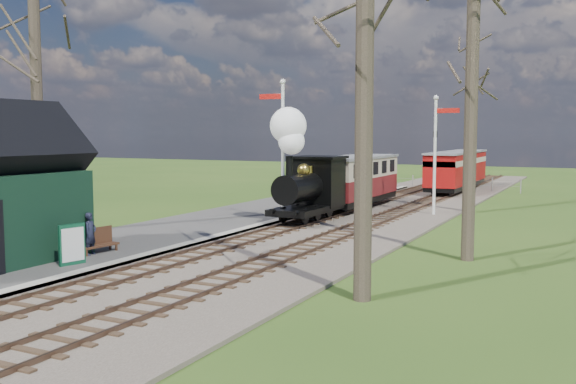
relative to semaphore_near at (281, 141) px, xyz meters
name	(u,v)px	position (x,y,z in m)	size (l,w,h in m)	color
distant_hills	(497,315)	(2.17, 48.38, -19.83)	(114.40, 48.00, 22.02)	#385B23
ballast_bed	(373,212)	(2.07, 6.00, -3.57)	(8.00, 60.00, 0.10)	brown
track_near	(349,210)	(0.77, 6.00, -3.52)	(1.60, 60.00, 0.15)	brown
track_far	(399,212)	(3.37, 6.00, -3.52)	(1.60, 60.00, 0.15)	brown
platform	(202,226)	(-2.73, -2.00, -3.52)	(5.00, 44.00, 0.20)	#474442
coping_strip	(249,229)	(-0.43, -2.00, -3.52)	(0.40, 44.00, 0.21)	#B2AD9E
semaphore_near	(281,141)	(0.00, 0.00, 0.00)	(1.22, 0.24, 6.22)	silver
semaphore_far	(437,146)	(5.14, 6.00, -0.27)	(1.22, 0.24, 5.72)	silver
bare_trees	(256,94)	(2.10, -5.90, 1.59)	(15.51, 22.39, 12.00)	#382D23
fence_line	(425,182)	(1.07, 20.00, -3.07)	(12.60, 0.08, 1.00)	slate
locomotive	(306,174)	(0.76, 0.84, -1.42)	(1.93, 4.49, 4.81)	black
coach	(356,179)	(0.77, 6.91, -2.01)	(2.25, 7.70, 2.36)	black
red_carriage_a	(448,172)	(3.37, 16.56, -2.11)	(2.08, 5.14, 2.19)	black
red_carriage_b	(465,168)	(3.37, 22.06, -2.11)	(2.08, 5.14, 2.19)	black
sign_board	(72,244)	(-1.26, -10.71, -2.83)	(0.29, 0.80, 1.18)	#0F462B
bench	(96,241)	(-1.97, -8.98, -3.05)	(0.57, 1.42, 0.79)	#412517
person	(90,234)	(-1.86, -9.35, -2.76)	(0.48, 0.32, 1.32)	#1A1D30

